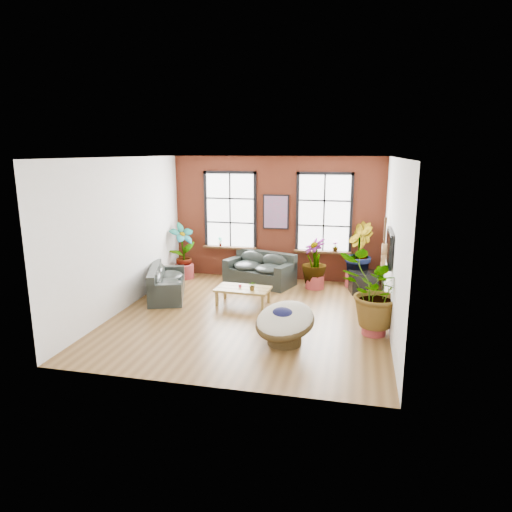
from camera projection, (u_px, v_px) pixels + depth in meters
The scene contains 19 objects.
room at pixel (252, 239), 10.05m from camera, with size 6.04×6.54×3.54m.
sofa_back at pixel (261, 270), 12.74m from camera, with size 2.10×1.51×0.87m.
sofa_left at pixel (165, 283), 11.60m from camera, with size 1.40×2.09×0.77m.
coffee_table at pixel (243, 290), 10.99m from camera, with size 1.32×0.81×0.50m.
papasan_chair at pixel (285, 322), 8.71m from camera, with size 1.52×1.52×0.86m.
poster at pixel (276, 212), 12.89m from camera, with size 0.74×0.06×0.98m.
tv_wall_unit at pixel (388, 250), 9.90m from camera, with size 0.13×1.86×1.20m.
media_box at pixel (363, 282), 11.91m from camera, with size 0.77×0.69×0.56m.
pot_back_left at pixel (184, 271), 13.31m from camera, with size 0.64×0.64×0.41m.
pot_back_right at pixel (355, 279), 12.47m from camera, with size 0.62×0.62×0.40m.
pot_right_wall at pixel (374, 326), 9.22m from camera, with size 0.54×0.54×0.35m.
pot_mid at pixel (315, 282), 12.33m from camera, with size 0.56×0.56×0.37m.
floor_plant_back_left at pixel (183, 248), 13.20m from camera, with size 0.77×0.52×1.47m, color #295B18.
floor_plant_back_right at pixel (358, 252), 12.32m from camera, with size 0.89×0.72×1.62m, color #295B18.
floor_plant_right_wall at pixel (375, 292), 9.03m from camera, with size 1.35×1.17×1.50m, color #295B18.
floor_plant_mid at pixel (314, 261), 12.23m from camera, with size 0.69×0.69×1.23m, color #295B18.
table_plant at pixel (252, 286), 10.77m from camera, with size 0.21×0.18×0.23m, color #295B18.
sill_plant_left at pixel (220, 242), 13.39m from camera, with size 0.14×0.10×0.27m, color #295B18.
sill_plant_right at pixel (335, 247), 12.68m from camera, with size 0.15×0.15×0.27m, color #295B18.
Camera 1 is at (2.25, -9.47, 3.62)m, focal length 32.00 mm.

